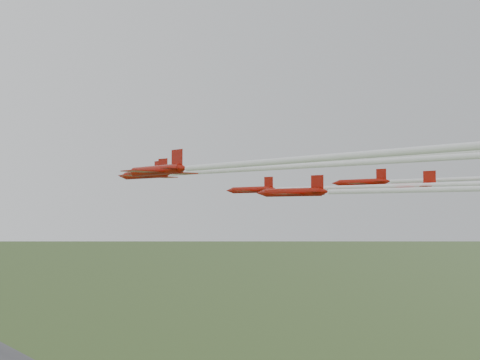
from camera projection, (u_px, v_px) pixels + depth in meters
jet_lead at (215, 170)px, 92.63m from camera, size 10.00×70.64×2.86m
jet_row2_left at (240, 169)px, 76.15m from camera, size 15.45×68.37×2.74m
jet_row2_right at (313, 188)px, 92.01m from camera, size 11.80×52.17×2.59m
jet_row3_left at (255, 163)px, 55.02m from camera, size 9.36×59.45×2.59m
jet_row3_mid at (376, 191)px, 76.57m from camera, size 14.89×55.09×2.88m
jet_row3_right at (465, 179)px, 88.62m from camera, size 13.66×64.83×2.62m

